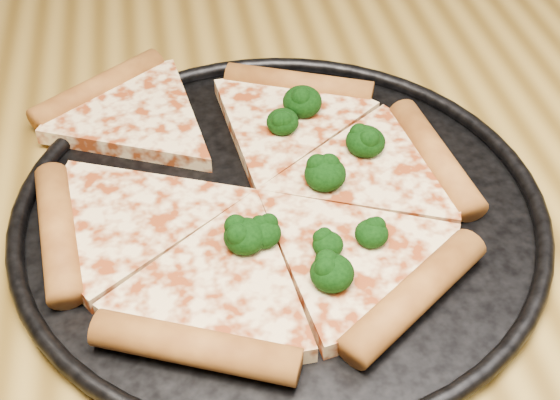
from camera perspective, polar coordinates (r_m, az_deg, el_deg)
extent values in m
cube|color=olive|center=(0.62, 5.42, -1.41)|extent=(1.20, 0.90, 0.04)
cylinder|color=black|center=(0.59, 0.00, -0.92)|extent=(0.40, 0.40, 0.01)
torus|color=black|center=(0.59, 0.00, -0.43)|extent=(0.41, 0.41, 0.01)
cylinder|color=#AD692B|center=(0.63, 11.46, 3.17)|extent=(0.04, 0.14, 0.03)
cylinder|color=#AD692B|center=(0.71, 1.40, 8.58)|extent=(0.13, 0.08, 0.03)
cylinder|color=#AD692B|center=(0.72, -13.34, 8.03)|extent=(0.12, 0.10, 0.03)
cylinder|color=#AD692B|center=(0.58, -16.19, -2.22)|extent=(0.04, 0.14, 0.03)
cylinder|color=#AD692B|center=(0.49, -6.31, -10.81)|extent=(0.13, 0.08, 0.03)
cylinder|color=#AD692B|center=(0.53, 10.01, -6.98)|extent=(0.12, 0.10, 0.03)
ellipsoid|color=black|center=(0.66, 1.67, 7.33)|extent=(0.03, 0.03, 0.03)
ellipsoid|color=black|center=(0.64, 0.20, 5.85)|extent=(0.03, 0.03, 0.02)
ellipsoid|color=black|center=(0.55, 6.83, -2.49)|extent=(0.02, 0.02, 0.02)
ellipsoid|color=black|center=(0.62, 6.33, 4.37)|extent=(0.03, 0.03, 0.02)
ellipsoid|color=black|center=(0.52, 3.89, -5.44)|extent=(0.03, 0.03, 0.02)
ellipsoid|color=black|center=(0.54, -1.25, -2.48)|extent=(0.03, 0.03, 0.02)
ellipsoid|color=black|center=(0.62, 6.47, 4.32)|extent=(0.03, 0.03, 0.02)
ellipsoid|color=black|center=(0.54, -2.62, -2.71)|extent=(0.03, 0.03, 0.02)
ellipsoid|color=black|center=(0.54, 3.59, -3.33)|extent=(0.02, 0.02, 0.02)
ellipsoid|color=black|center=(0.59, 3.41, 2.05)|extent=(0.02, 0.02, 0.02)
ellipsoid|color=black|center=(0.59, 3.38, 1.95)|extent=(0.03, 0.03, 0.02)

